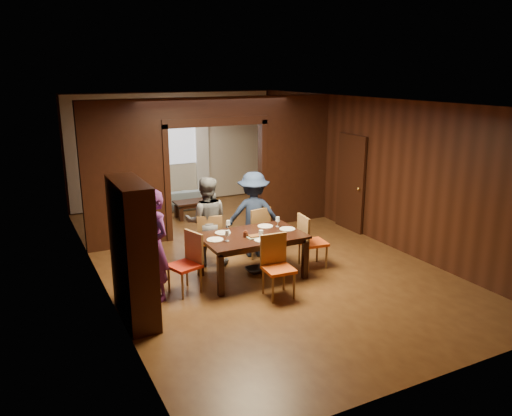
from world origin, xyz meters
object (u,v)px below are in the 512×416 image
person_grey (207,221)px  chair_far_l (209,239)px  person_purple (154,246)px  person_navy (254,214)px  chair_far_r (254,231)px  chair_right (313,241)px  hutch (133,252)px  chair_left (184,264)px  coffee_table (192,209)px  chair_near (279,267)px  sofa (180,199)px  dining_table (252,256)px

person_grey → chair_far_l: person_grey is taller
person_purple → person_navy: (2.19, 1.02, -0.05)m
person_purple → chair_far_r: (2.19, 0.99, -0.37)m
chair_right → hutch: (-3.30, -0.50, 0.52)m
person_purple → chair_left: person_purple is taller
coffee_table → chair_near: (-0.27, -4.75, 0.28)m
chair_far_l → chair_right: bearing=167.7°
chair_far_l → chair_far_r: bearing=-159.7°
person_purple → chair_far_r: bearing=95.7°
person_navy → hutch: 3.03m
person_grey → chair_near: size_ratio=1.67×
coffee_table → chair_far_l: bearing=-103.6°
coffee_table → chair_right: size_ratio=0.82×
chair_left → chair_far_l: 1.24m
person_navy → coffee_table: 3.01m
coffee_table → hutch: bearing=-118.5°
chair_right → chair_far_r: size_ratio=1.00×
sofa → chair_near: 5.66m
person_navy → coffee_table: person_navy is taller
hutch → person_grey: bearing=41.6°
chair_far_l → chair_near: same height
person_grey → chair_far_r: size_ratio=1.67×
person_purple → chair_right: 2.90m
chair_near → chair_far_r: bearing=79.0°
hutch → person_purple: bearing=48.9°
person_grey → chair_right: person_grey is taller
chair_far_l → coffee_table: bearing=-85.7°
sofa → chair_far_r: 3.89m
sofa → chair_left: 5.11m
coffee_table → chair_far_r: bearing=-86.2°
person_purple → chair_far_r: 2.43m
person_navy → hutch: bearing=52.0°
person_grey → dining_table: (0.46, -0.90, -0.43)m
sofa → hutch: hutch is taller
dining_table → chair_far_r: (0.49, 0.91, 0.10)m
chair_right → chair_near: size_ratio=1.00×
person_purple → person_grey: size_ratio=1.06×
chair_left → person_grey: bearing=124.1°
chair_far_l → sofa: bearing=-83.0°
person_navy → sofa: bearing=-65.3°
coffee_table → chair_left: (-1.53, -3.96, 0.28)m
person_purple → chair_far_l: bearing=108.3°
chair_left → chair_far_l: size_ratio=1.00×
person_navy → chair_far_l: (-0.93, -0.07, -0.32)m
coffee_table → chair_near: size_ratio=0.82×
chair_far_r → hutch: (-2.62, -1.47, 0.52)m
person_grey → chair_far_l: 0.33m
sofa → chair_right: (0.86, -4.85, 0.24)m
person_grey → dining_table: person_grey is taller
chair_right → person_purple: bearing=96.5°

